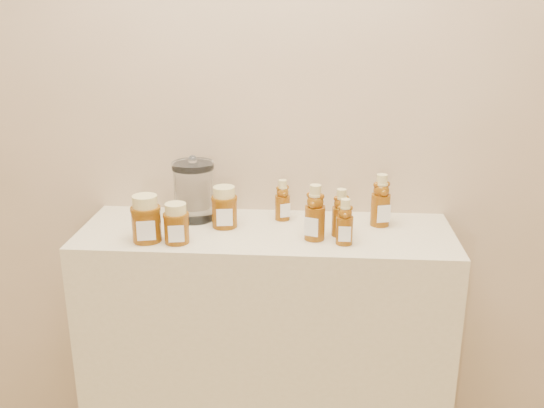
# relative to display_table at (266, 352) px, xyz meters

# --- Properties ---
(wall_back) EXTENTS (3.50, 0.02, 2.70)m
(wall_back) POSITION_rel_display_table_xyz_m (0.00, 0.20, 0.90)
(wall_back) COLOR tan
(wall_back) RESTS_ON ground
(display_table) EXTENTS (1.20, 0.40, 0.90)m
(display_table) POSITION_rel_display_table_xyz_m (0.00, 0.00, 0.00)
(display_table) COLOR beige
(display_table) RESTS_ON ground
(bear_bottle_back_left) EXTENTS (0.07, 0.07, 0.16)m
(bear_bottle_back_left) POSITION_rel_display_table_xyz_m (0.05, 0.11, 0.53)
(bear_bottle_back_left) COLOR #643307
(bear_bottle_back_left) RESTS_ON display_table
(bear_bottle_back_mid) EXTENTS (0.07, 0.07, 0.17)m
(bear_bottle_back_mid) POSITION_rel_display_table_xyz_m (0.24, -0.03, 0.54)
(bear_bottle_back_mid) COLOR #643307
(bear_bottle_back_mid) RESTS_ON display_table
(bear_bottle_back_right) EXTENTS (0.08, 0.08, 0.20)m
(bear_bottle_back_right) POSITION_rel_display_table_xyz_m (0.37, 0.08, 0.55)
(bear_bottle_back_right) COLOR #643307
(bear_bottle_back_right) RESTS_ON display_table
(bear_bottle_front_left) EXTENTS (0.09, 0.09, 0.20)m
(bear_bottle_front_left) POSITION_rel_display_table_xyz_m (0.16, -0.06, 0.55)
(bear_bottle_front_left) COLOR #643307
(bear_bottle_front_left) RESTS_ON display_table
(bear_bottle_front_right) EXTENTS (0.06, 0.06, 0.16)m
(bear_bottle_front_right) POSITION_rel_display_table_xyz_m (0.25, -0.09, 0.53)
(bear_bottle_front_right) COLOR #643307
(bear_bottle_front_right) RESTS_ON display_table
(honey_jar_left) EXTENTS (0.11, 0.11, 0.15)m
(honey_jar_left) POSITION_rel_display_table_xyz_m (-0.36, -0.11, 0.52)
(honey_jar_left) COLOR #643307
(honey_jar_left) RESTS_ON display_table
(honey_jar_back) EXTENTS (0.10, 0.10, 0.14)m
(honey_jar_back) POSITION_rel_display_table_xyz_m (-0.14, 0.03, 0.52)
(honey_jar_back) COLOR #643307
(honey_jar_back) RESTS_ON display_table
(honey_jar_front) EXTENTS (0.09, 0.09, 0.12)m
(honey_jar_front) POSITION_rel_display_table_xyz_m (-0.26, -0.12, 0.51)
(honey_jar_front) COLOR #643307
(honey_jar_front) RESTS_ON display_table
(glass_canister) EXTENTS (0.18, 0.18, 0.21)m
(glass_canister) POSITION_rel_display_table_xyz_m (-0.25, 0.09, 0.56)
(glass_canister) COLOR white
(glass_canister) RESTS_ON display_table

